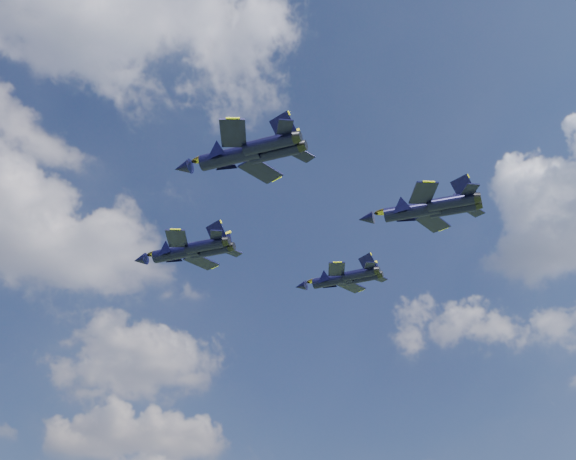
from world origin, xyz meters
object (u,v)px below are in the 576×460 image
at_px(jet_lead, 173,253).
at_px(jet_slot, 408,211).
at_px(jet_left, 226,157).
at_px(jet_right, 330,280).

height_order(jet_lead, jet_slot, jet_lead).
bearing_deg(jet_lead, jet_slot, -93.44).
bearing_deg(jet_left, jet_slot, -42.73).
xyz_separation_m(jet_lead, jet_right, (23.74, -0.70, -0.60)).
bearing_deg(jet_slot, jet_lead, 84.29).
relative_size(jet_left, jet_right, 1.17).
xyz_separation_m(jet_lead, jet_left, (0.23, -26.33, -1.07)).
bearing_deg(jet_lead, jet_right, -50.48).
bearing_deg(jet_lead, jet_left, -138.28).
xyz_separation_m(jet_left, jet_slot, (23.97, 2.42, -0.56)).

